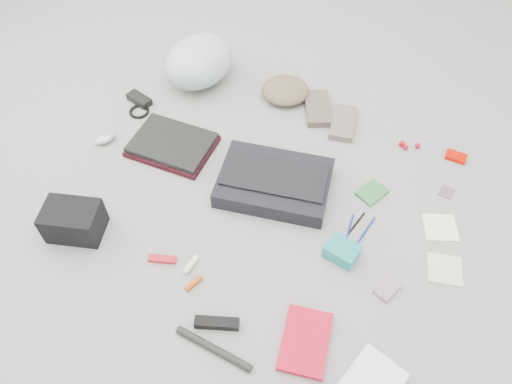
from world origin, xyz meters
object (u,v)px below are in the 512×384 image
at_px(book_red, 305,341).
at_px(messenger_bag, 274,183).
at_px(bike_helmet, 199,61).
at_px(laptop, 172,143).
at_px(accordion_wallet, 342,251).
at_px(camera_bag, 74,221).

bearing_deg(book_red, messenger_bag, 111.53).
bearing_deg(messenger_bag, bike_helmet, 130.66).
xyz_separation_m(messenger_bag, bike_helmet, (-0.61, 0.45, 0.07)).
bearing_deg(laptop, accordion_wallet, -15.94).
distance_m(laptop, accordion_wallet, 0.85).
distance_m(laptop, bike_helmet, 0.47).
distance_m(bike_helmet, book_red, 1.39).
relative_size(messenger_bag, laptop, 1.32).
bearing_deg(book_red, accordion_wallet, 79.15).
xyz_separation_m(messenger_bag, accordion_wallet, (0.35, -0.17, -0.01)).
bearing_deg(laptop, messenger_bag, -4.52).
relative_size(laptop, accordion_wallet, 2.88).
relative_size(book_red, accordion_wallet, 1.95).
distance_m(messenger_bag, accordion_wallet, 0.39).
distance_m(book_red, accordion_wallet, 0.36).
xyz_separation_m(laptop, accordion_wallet, (0.83, -0.18, -0.01)).
bearing_deg(messenger_bag, accordion_wallet, -38.88).
xyz_separation_m(bike_helmet, camera_bag, (0.04, -0.97, -0.04)).
bearing_deg(camera_bag, book_red, -19.94).
relative_size(bike_helmet, camera_bag, 1.79).
relative_size(messenger_bag, book_red, 1.96).
xyz_separation_m(camera_bag, book_red, (0.93, -0.02, -0.05)).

